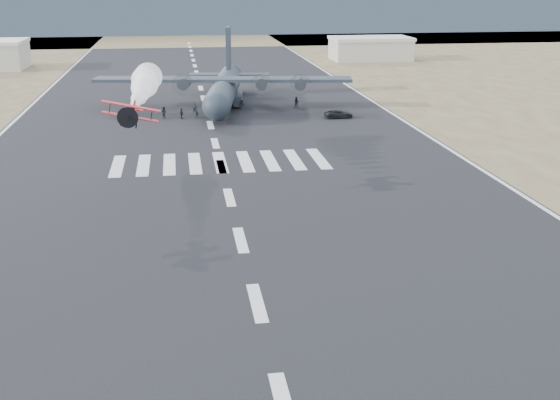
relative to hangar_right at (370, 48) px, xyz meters
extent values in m
cube|color=brown|center=(-46.00, 80.00, -3.01)|extent=(500.00, 80.00, 0.00)
cube|color=gray|center=(-111.00, 110.00, 5.49)|extent=(150.00, 50.00, 17.00)
cube|color=gray|center=(-46.00, 110.00, 3.49)|extent=(150.00, 50.00, 13.00)
cube|color=gray|center=(19.00, 110.00, 4.49)|extent=(150.00, 50.00, 15.00)
cube|color=gray|center=(84.00, 110.00, 5.49)|extent=(150.00, 50.00, 17.00)
cube|color=#A7A394|center=(0.00, 0.00, -0.41)|extent=(20.00, 12.00, 5.20)
cube|color=beige|center=(0.00, 0.00, 2.49)|extent=(20.50, 12.50, 0.80)
cylinder|color=red|center=(-55.14, -113.90, 5.82)|extent=(0.97, 4.47, 0.80)
sphere|color=black|center=(-55.14, -113.72, 6.13)|extent=(0.62, 0.62, 0.62)
cylinder|color=black|center=(-55.23, -116.03, 5.82)|extent=(0.91, 0.57, 0.89)
cylinder|color=black|center=(-55.24, -116.35, 5.82)|extent=(1.96, 0.10, 1.96)
cube|color=red|center=(-55.16, -114.26, 5.51)|extent=(5.29, 1.09, 1.10)
cube|color=red|center=(-55.17, -114.52, 6.58)|extent=(5.46, 1.10, 1.13)
cube|color=red|center=(-55.06, -111.86, 6.27)|extent=(0.12, 0.80, 0.89)
cube|color=red|center=(-55.06, -111.86, 5.82)|extent=(1.80, 0.69, 0.07)
cylinder|color=black|center=(-55.88, -114.58, 4.75)|extent=(0.12, 0.40, 0.39)
cylinder|color=black|center=(-54.46, -114.64, 4.75)|extent=(0.12, 0.40, 0.39)
sphere|color=white|center=(-55.06, -111.68, 5.82)|extent=(0.62, 0.62, 0.62)
sphere|color=white|center=(-54.98, -109.55, 5.85)|extent=(0.94, 0.94, 0.94)
sphere|color=white|center=(-54.89, -107.41, 5.87)|extent=(1.26, 1.26, 1.26)
sphere|color=white|center=(-54.81, -105.28, 5.90)|extent=(1.57, 1.57, 1.57)
sphere|color=white|center=(-54.73, -103.15, 5.93)|extent=(1.89, 1.89, 1.89)
sphere|color=white|center=(-54.64, -101.01, 5.95)|extent=(2.20, 2.20, 2.20)
sphere|color=white|center=(-54.56, -98.88, 5.98)|extent=(2.52, 2.52, 2.52)
sphere|color=white|center=(-54.48, -96.75, 6.01)|extent=(2.84, 2.84, 2.84)
sphere|color=white|center=(-54.40, -94.62, 6.03)|extent=(3.15, 3.15, 3.15)
sphere|color=white|center=(-54.31, -92.48, 6.06)|extent=(3.47, 3.47, 3.47)
cylinder|color=#212932|center=(-42.86, -63.17, -0.24)|extent=(8.58, 30.09, 4.25)
sphere|color=#212932|center=(-45.05, -77.90, -0.24)|extent=(4.25, 4.25, 4.25)
cone|color=#212932|center=(-40.68, -48.44, -0.24)|extent=(5.15, 6.94, 4.25)
cube|color=#212932|center=(-43.02, -64.22, 1.78)|extent=(42.74, 10.67, 0.53)
cylinder|color=#212932|center=(-55.72, -62.87, 1.25)|extent=(2.49, 4.28, 1.91)
cylinder|color=#3F3F44|center=(-56.04, -64.97, 1.25)|extent=(3.59, 0.58, 3.62)
cylinder|color=#212932|center=(-49.41, -63.81, 1.25)|extent=(2.49, 4.28, 1.91)
cylinder|color=#3F3F44|center=(-49.72, -65.91, 1.25)|extent=(3.59, 0.58, 3.62)
cylinder|color=#212932|center=(-36.78, -65.68, 1.25)|extent=(2.49, 4.28, 1.91)
cylinder|color=#3F3F44|center=(-37.10, -67.79, 1.25)|extent=(3.59, 0.58, 3.62)
cylinder|color=#212932|center=(-30.47, -66.62, 1.25)|extent=(2.49, 4.28, 1.91)
cylinder|color=#3F3F44|center=(-30.78, -68.72, 1.25)|extent=(3.59, 0.58, 3.62)
cube|color=#212932|center=(-40.99, -50.54, 5.08)|extent=(1.33, 4.83, 8.51)
cube|color=#212932|center=(-40.91, -50.01, 0.61)|extent=(15.20, 5.34, 0.37)
cube|color=#212932|center=(-45.02, -61.77, -1.84)|extent=(2.20, 6.50, 1.70)
cylinder|color=black|center=(-45.02, -61.77, -2.42)|extent=(0.70, 1.24, 1.17)
cube|color=#212932|center=(-40.39, -62.46, -1.84)|extent=(2.20, 6.50, 1.70)
cylinder|color=black|center=(-40.39, -62.46, -2.42)|extent=(0.70, 1.24, 1.17)
cylinder|color=black|center=(-44.58, -74.74, -2.53)|extent=(0.56, 1.01, 0.96)
imported|color=black|center=(-25.86, -75.43, -2.39)|extent=(4.47, 2.13, 1.23)
imported|color=black|center=(-47.99, -68.10, -2.20)|extent=(0.66, 0.57, 1.62)
imported|color=black|center=(-52.86, -71.50, -2.12)|extent=(0.99, 0.98, 1.77)
imported|color=black|center=(-40.13, -65.94, -2.23)|extent=(1.12, 0.86, 1.57)
imported|color=black|center=(-50.15, -72.52, -2.20)|extent=(0.89, 1.07, 1.63)
imported|color=black|center=(-43.43, -67.43, -2.07)|extent=(1.00, 0.71, 1.88)
imported|color=black|center=(-44.59, -65.80, -2.18)|extent=(1.50, 1.38, 1.66)
imported|color=black|center=(-47.84, -71.85, -2.12)|extent=(0.60, 0.70, 1.79)
imported|color=black|center=(-30.87, -65.66, -2.11)|extent=(0.97, 0.71, 1.80)
camera|label=1|loc=(-50.81, -181.11, 18.31)|focal=45.00mm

